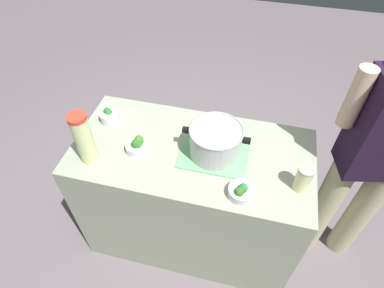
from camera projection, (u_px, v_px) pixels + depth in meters
name	position (u px, v px, depth m)	size (l,w,h in m)	color
ground_plane	(192.00, 231.00, 2.31)	(8.00, 8.00, 0.00)	slate
counter_slab	(192.00, 197.00, 1.99)	(1.26, 0.63, 0.87)	#979E88
dish_cloth	(215.00, 152.00, 1.66)	(0.35, 0.29, 0.01)	#6EBD78
cooking_pot	(216.00, 141.00, 1.59)	(0.34, 0.27, 0.16)	#B7B7BC
lemonade_pitcher	(84.00, 138.00, 1.53)	(0.09, 0.09, 0.29)	beige
mason_jar	(303.00, 178.00, 1.46)	(0.08, 0.08, 0.14)	beige
broccoli_bowl_front	(137.00, 146.00, 1.65)	(0.11, 0.11, 0.09)	silver
broccoli_bowl_center	(241.00, 191.00, 1.46)	(0.12, 0.12, 0.07)	silver
broccoli_bowl_back	(109.00, 116.00, 1.81)	(0.11, 0.11, 0.08)	silver
person_cook	(373.00, 160.00, 1.62)	(0.50, 0.27, 1.59)	tan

